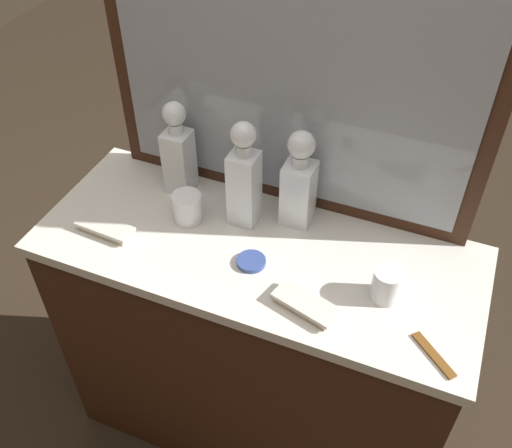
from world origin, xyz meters
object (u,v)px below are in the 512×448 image
object	(u,v)px
crystal_tumbler_rear	(387,286)
crystal_decanter_front	(179,156)
tortoiseshell_comb	(434,355)
crystal_decanter_right	(299,187)
crystal_tumbler_far_right	(187,209)
crystal_decanter_rear	(244,184)
silver_brush_rear	(306,305)
porcelain_dish	(251,261)
silver_brush_far_left	(105,228)

from	to	relation	value
crystal_tumbler_rear	crystal_decanter_front	bearing A→B (deg)	164.47
tortoiseshell_comb	crystal_decanter_front	bearing A→B (deg)	158.76
crystal_decanter_right	crystal_tumbler_far_right	distance (m)	0.30
crystal_decanter_rear	crystal_decanter_front	size ratio (longest dim) A/B	1.09
crystal_decanter_right	crystal_decanter_front	bearing A→B (deg)	-179.77
crystal_tumbler_far_right	tortoiseshell_comb	distance (m)	0.70
crystal_tumbler_rear	silver_brush_rear	distance (m)	0.19
crystal_decanter_rear	crystal_decanter_right	distance (m)	0.14
crystal_tumbler_rear	porcelain_dish	distance (m)	0.33
porcelain_dish	tortoiseshell_comb	world-z (taller)	porcelain_dish
crystal_decanter_front	crystal_tumbler_rear	bearing A→B (deg)	-15.53
silver_brush_rear	tortoiseshell_comb	world-z (taller)	silver_brush_rear
tortoiseshell_comb	crystal_decanter_rear	bearing A→B (deg)	155.91
porcelain_dish	tortoiseshell_comb	size ratio (longest dim) A/B	0.68
crystal_decanter_front	tortoiseshell_comb	bearing A→B (deg)	-21.24
crystal_tumbler_rear	crystal_tumbler_far_right	bearing A→B (deg)	173.38
crystal_tumbler_rear	silver_brush_rear	bearing A→B (deg)	-146.81
crystal_decanter_rear	crystal_decanter_front	xyz separation A→B (m)	(-0.21, 0.05, -0.01)
crystal_decanter_right	crystal_tumbler_rear	bearing A→B (deg)	-32.04
crystal_tumbler_rear	silver_brush_far_left	xyz separation A→B (m)	(-0.72, -0.06, -0.02)
crystal_decanter_rear	silver_brush_far_left	bearing A→B (deg)	-149.59
silver_brush_rear	crystal_tumbler_rear	bearing A→B (deg)	33.19
crystal_decanter_rear	crystal_tumbler_far_right	world-z (taller)	crystal_decanter_rear
crystal_tumbler_rear	silver_brush_rear	xyz separation A→B (m)	(-0.16, -0.10, -0.02)
porcelain_dish	silver_brush_rear	bearing A→B (deg)	-26.00
crystal_decanter_right	silver_brush_far_left	world-z (taller)	crystal_decanter_right
crystal_decanter_front	porcelain_dish	size ratio (longest dim) A/B	3.81
crystal_decanter_right	crystal_tumbler_far_right	world-z (taller)	crystal_decanter_right
crystal_decanter_front	silver_brush_far_left	size ratio (longest dim) A/B	1.75
crystal_tumbler_rear	tortoiseshell_comb	world-z (taller)	crystal_tumbler_rear
crystal_decanter_rear	crystal_tumbler_far_right	size ratio (longest dim) A/B	3.71
crystal_decanter_right	crystal_tumbler_far_right	bearing A→B (deg)	-157.40
crystal_decanter_rear	porcelain_dish	bearing A→B (deg)	-61.06
silver_brush_far_left	porcelain_dish	world-z (taller)	silver_brush_far_left
crystal_decanter_rear	crystal_tumbler_rear	distance (m)	0.43
crystal_decanter_rear	tortoiseshell_comb	world-z (taller)	crystal_decanter_rear
crystal_tumbler_far_right	silver_brush_rear	size ratio (longest dim) A/B	0.49
silver_brush_far_left	tortoiseshell_comb	distance (m)	0.85
crystal_decanter_rear	silver_brush_far_left	size ratio (longest dim) A/B	1.91
tortoiseshell_comb	crystal_decanter_right	bearing A→B (deg)	144.43
porcelain_dish	crystal_decanter_front	bearing A→B (deg)	146.54
crystal_decanter_right	silver_brush_far_left	size ratio (longest dim) A/B	1.74
crystal_tumbler_rear	porcelain_dish	world-z (taller)	crystal_tumbler_rear
crystal_decanter_right	crystal_decanter_front	world-z (taller)	crystal_decanter_front
crystal_decanter_rear	crystal_decanter_right	bearing A→B (deg)	22.62
crystal_tumbler_far_right	crystal_decanter_front	bearing A→B (deg)	125.01
crystal_tumbler_far_right	porcelain_dish	bearing A→B (deg)	-21.29
crystal_decanter_front	crystal_decanter_rear	bearing A→B (deg)	-13.58
crystal_decanter_right	porcelain_dish	world-z (taller)	crystal_decanter_right
silver_brush_far_left	crystal_decanter_front	bearing A→B (deg)	67.29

